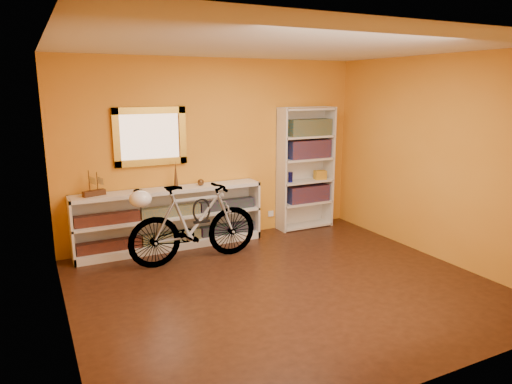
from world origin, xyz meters
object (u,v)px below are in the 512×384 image
bookcase (306,169)px  helmet (140,199)px  bicycle (194,223)px  console_unit (171,219)px

bookcase → helmet: bearing=-166.6°
bicycle → helmet: bicycle is taller
helmet → bicycle: bearing=0.7°
bookcase → helmet: (-2.73, -0.65, -0.05)m
bicycle → helmet: 0.77m
bookcase → bicycle: bearing=-162.7°
console_unit → helmet: 0.95m
console_unit → bicycle: size_ratio=1.50×
bicycle → console_unit: bearing=11.1°
helmet → console_unit: bearing=49.6°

